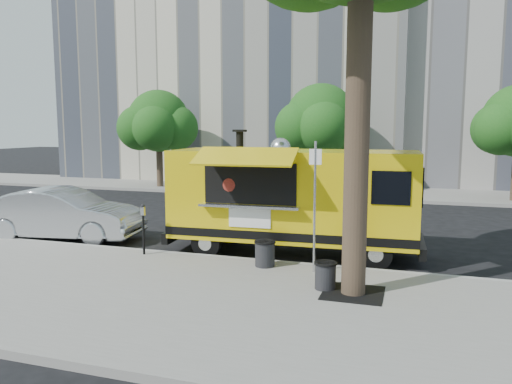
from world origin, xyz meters
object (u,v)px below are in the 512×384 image
(sign_post, at_px, (315,199))
(trash_bin_right, at_px, (265,253))
(sedan, at_px, (63,214))
(trash_bin_left, at_px, (325,275))
(food_truck, at_px, (292,197))
(far_tree_a, at_px, (159,121))
(far_tree_b, at_px, (321,120))
(parking_meter, at_px, (143,223))

(sign_post, height_order, trash_bin_right, sign_post)
(sedan, xyz_separation_m, trash_bin_left, (8.63, -2.69, -0.34))
(food_truck, bearing_deg, sedan, -179.77)
(far_tree_a, bearing_deg, sedan, -74.60)
(trash_bin_left, bearing_deg, food_truck, 115.82)
(food_truck, height_order, trash_bin_left, food_truck)
(sign_post, relative_size, trash_bin_left, 5.35)
(sedan, bearing_deg, far_tree_b, -31.97)
(far_tree_b, bearing_deg, trash_bin_right, -84.59)
(trash_bin_left, bearing_deg, parking_meter, 165.07)
(parking_meter, distance_m, trash_bin_left, 5.22)
(sign_post, xyz_separation_m, parking_meter, (-4.55, 0.20, -0.87))
(sign_post, bearing_deg, food_truck, 117.79)
(far_tree_a, relative_size, sedan, 1.11)
(far_tree_b, distance_m, trash_bin_left, 16.04)
(sedan, distance_m, trash_bin_right, 7.11)
(food_truck, bearing_deg, far_tree_b, 94.44)
(parking_meter, xyz_separation_m, trash_bin_left, (5.02, -1.34, -0.53))
(sedan, height_order, trash_bin_left, sedan)
(trash_bin_left, height_order, trash_bin_right, trash_bin_right)
(sign_post, xyz_separation_m, sedan, (-8.16, 1.55, -1.05))
(sign_post, relative_size, sedan, 0.62)
(parking_meter, height_order, sedan, sedan)
(sign_post, relative_size, trash_bin_right, 4.90)
(far_tree_a, distance_m, trash_bin_right, 17.52)
(trash_bin_left, bearing_deg, trash_bin_right, 143.53)
(parking_meter, relative_size, food_truck, 0.19)
(far_tree_a, bearing_deg, sign_post, -50.17)
(far_tree_b, xyz_separation_m, trash_bin_right, (1.34, -14.15, -3.36))
(sign_post, xyz_separation_m, trash_bin_right, (-1.21, 0.10, -1.37))
(far_tree_b, height_order, trash_bin_right, far_tree_b)
(far_tree_a, xyz_separation_m, food_truck, (10.54, -11.94, -2.19))
(food_truck, distance_m, sedan, 7.21)
(sign_post, height_order, sedan, sign_post)
(far_tree_a, distance_m, trash_bin_left, 19.50)
(far_tree_b, height_order, trash_bin_left, far_tree_b)
(far_tree_b, bearing_deg, parking_meter, -98.10)
(sedan, bearing_deg, sign_post, -108.88)
(far_tree_b, height_order, sign_post, far_tree_b)
(food_truck, xyz_separation_m, sedan, (-7.15, -0.36, -0.79))
(far_tree_a, height_order, parking_meter, far_tree_a)
(sign_post, relative_size, parking_meter, 2.25)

